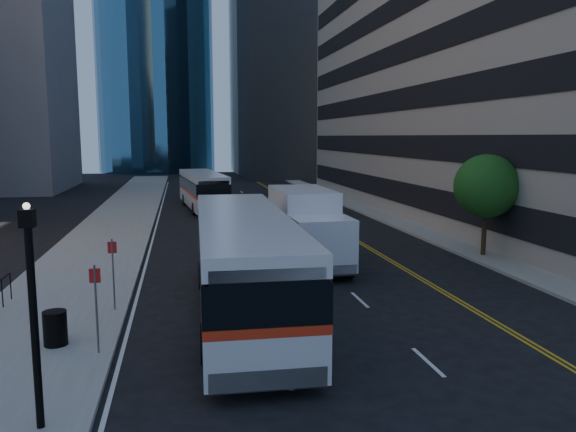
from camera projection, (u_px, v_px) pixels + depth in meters
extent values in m
plane|color=black|center=(364.00, 317.00, 19.14)|extent=(160.00, 160.00, 0.00)
cube|color=gray|center=(121.00, 219.00, 41.51)|extent=(5.00, 90.00, 0.15)
cube|color=gray|center=(372.00, 212.00, 45.11)|extent=(2.00, 90.00, 0.15)
cube|color=#9E9384|center=(576.00, 55.00, 44.38)|extent=(30.00, 50.00, 25.00)
cylinder|color=#332114|center=(484.00, 233.00, 28.41)|extent=(0.24, 0.24, 2.20)
sphere|color=#134516|center=(486.00, 186.00, 28.08)|extent=(3.20, 3.20, 3.20)
cylinder|color=black|center=(35.00, 330.00, 11.33)|extent=(0.16, 0.16, 4.20)
cube|color=black|center=(27.00, 218.00, 11.01)|extent=(0.28, 0.28, 0.36)
cube|color=silver|center=(244.00, 286.00, 19.29)|extent=(3.27, 13.62, 1.24)
cube|color=red|center=(243.00, 265.00, 19.19)|extent=(3.29, 13.64, 0.25)
cube|color=black|center=(243.00, 247.00, 19.10)|extent=(3.29, 13.64, 1.02)
cube|color=silver|center=(243.00, 223.00, 18.98)|extent=(3.27, 13.62, 0.56)
cylinder|color=black|center=(207.00, 344.00, 15.17)|extent=(0.37, 1.14, 1.13)
cylinder|color=black|center=(304.00, 338.00, 15.60)|extent=(0.37, 1.14, 1.13)
cylinder|color=black|center=(203.00, 275.00, 22.67)|extent=(0.37, 1.14, 1.13)
cylinder|color=black|center=(269.00, 272.00, 23.10)|extent=(0.37, 1.14, 1.13)
cube|color=silver|center=(203.00, 199.00, 47.44)|extent=(3.82, 12.20, 1.10)
cube|color=red|center=(203.00, 191.00, 47.35)|extent=(3.84, 12.22, 0.22)
cube|color=black|center=(202.00, 184.00, 47.28)|extent=(3.84, 12.22, 0.90)
cube|color=silver|center=(202.00, 176.00, 47.17)|extent=(3.82, 12.20, 0.50)
cylinder|color=black|center=(194.00, 209.00, 43.75)|extent=(0.40, 1.03, 1.00)
cylinder|color=black|center=(224.00, 208.00, 44.42)|extent=(0.40, 1.03, 1.00)
cylinder|color=black|center=(185.00, 200.00, 50.20)|extent=(0.40, 1.03, 1.00)
cylinder|color=black|center=(211.00, 199.00, 50.87)|extent=(0.40, 1.03, 1.00)
cube|color=white|center=(322.00, 243.00, 24.19)|extent=(2.59, 2.38, 2.24)
cube|color=black|center=(328.00, 238.00, 23.15)|extent=(2.36, 0.09, 1.17)
cube|color=white|center=(302.00, 217.00, 27.72)|extent=(2.63, 5.15, 2.77)
cube|color=black|center=(308.00, 253.00, 26.81)|extent=(2.05, 7.06, 0.27)
cylinder|color=black|center=(297.00, 269.00, 23.90)|extent=(0.31, 1.03, 1.02)
cylinder|color=black|center=(349.00, 267.00, 24.36)|extent=(0.31, 1.03, 1.02)
cylinder|color=black|center=(275.00, 246.00, 29.07)|extent=(0.31, 1.03, 1.02)
cylinder|color=black|center=(318.00, 244.00, 29.53)|extent=(0.31, 1.03, 1.02)
cylinder|color=black|center=(55.00, 328.00, 16.14)|extent=(0.72, 0.72, 1.00)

